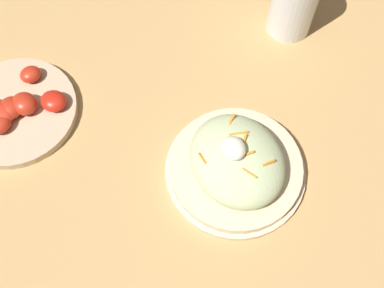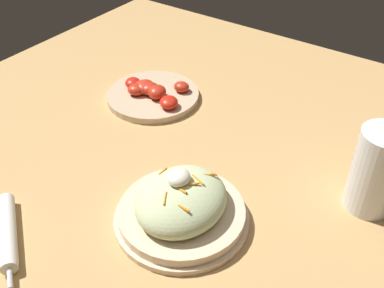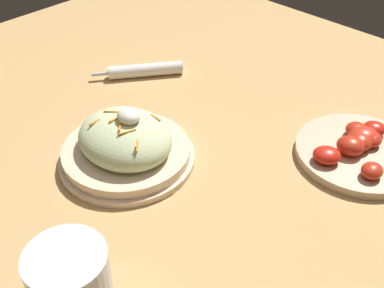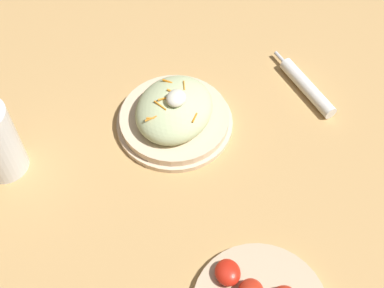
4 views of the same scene
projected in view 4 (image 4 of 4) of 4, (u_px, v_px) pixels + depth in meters
name	position (u px, v px, depth m)	size (l,w,h in m)	color
ground_plane	(174.00, 146.00, 1.02)	(1.43, 1.43, 0.00)	tan
salad_plate	(174.00, 114.00, 1.02)	(0.23, 0.23, 0.10)	beige
napkin_roll	(307.00, 87.00, 1.09)	(0.13, 0.17, 0.03)	white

